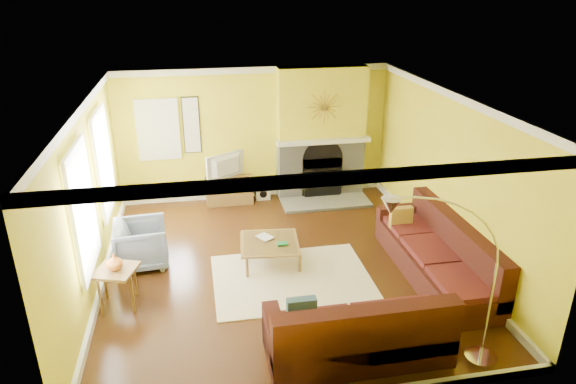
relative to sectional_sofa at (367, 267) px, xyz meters
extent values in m
cube|color=#4E2A10|center=(-1.11, 1.00, -0.46)|extent=(5.50, 6.00, 0.02)
cube|color=white|center=(-1.11, 1.00, 2.26)|extent=(5.50, 6.00, 0.02)
cube|color=yellow|center=(-1.11, 4.01, 0.90)|extent=(5.50, 0.02, 2.70)
cube|color=yellow|center=(-1.11, -2.01, 0.90)|extent=(5.50, 0.02, 2.70)
cube|color=yellow|center=(-3.87, 1.00, 0.90)|extent=(0.02, 6.00, 2.70)
cube|color=yellow|center=(1.65, 1.00, 0.90)|extent=(0.02, 6.00, 2.70)
cube|color=white|center=(-3.83, 2.30, 1.05)|extent=(0.06, 1.22, 1.72)
cube|color=white|center=(-3.83, 0.40, 1.05)|extent=(0.06, 1.22, 1.72)
cube|color=white|center=(-3.01, 3.96, 1.10)|extent=(0.82, 0.06, 1.22)
cube|color=white|center=(-2.36, 3.97, 1.15)|extent=(0.34, 0.04, 1.14)
cube|color=white|center=(0.24, 3.56, 0.80)|extent=(1.92, 0.22, 0.08)
cube|color=gray|center=(0.24, 3.25, -0.42)|extent=(1.80, 0.70, 0.06)
cube|color=beige|center=(-0.99, 0.58, -0.44)|extent=(2.40, 1.80, 0.02)
cube|color=brown|center=(-1.69, 3.70, -0.19)|extent=(0.95, 0.43, 0.52)
imported|color=black|center=(-1.69, 3.70, 0.33)|extent=(0.83, 0.59, 0.52)
cube|color=white|center=(-0.99, 3.80, -0.31)|extent=(0.29, 0.29, 0.29)
imported|color=slate|center=(-3.27, 1.46, -0.08)|extent=(0.87, 0.85, 0.74)
imported|color=orange|center=(-3.51, 0.37, 0.25)|extent=(0.25, 0.25, 0.23)
imported|color=white|center=(-1.38, 1.26, -0.07)|extent=(0.31, 0.33, 0.03)
camera|label=1|loc=(-2.30, -6.07, 3.84)|focal=32.00mm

